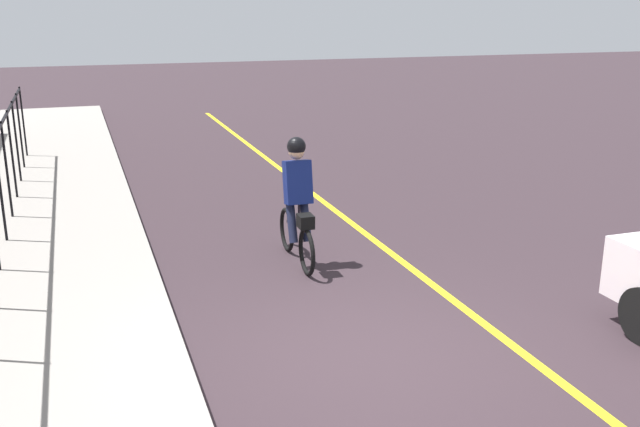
{
  "coord_description": "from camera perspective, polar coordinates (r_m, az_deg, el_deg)",
  "views": [
    {
      "loc": [
        -6.21,
        2.67,
        3.56
      ],
      "look_at": [
        2.04,
        -0.17,
        1.0
      ],
      "focal_mm": 40.21,
      "sensor_mm": 36.0,
      "label": 1
    }
  ],
  "objects": [
    {
      "name": "ground_plane",
      "position": [
        7.64,
        3.84,
        -11.46
      ],
      "size": [
        80.0,
        80.0,
        0.0
      ],
      "primitive_type": "plane",
      "color": "#2F2429"
    },
    {
      "name": "lane_line_centre",
      "position": [
        8.34,
        14.18,
        -9.45
      ],
      "size": [
        36.0,
        0.12,
        0.01
      ],
      "primitive_type": "cube",
      "color": "yellow",
      "rests_on": "ground"
    },
    {
      "name": "sidewalk",
      "position": [
        7.16,
        -23.0,
        -14.21
      ],
      "size": [
        40.0,
        3.2,
        0.15
      ],
      "primitive_type": "cube",
      "color": "gray",
      "rests_on": "ground"
    },
    {
      "name": "cyclist_lead",
      "position": [
        9.95,
        -1.8,
        0.89
      ],
      "size": [
        1.71,
        0.37,
        1.83
      ],
      "rotation": [
        0.0,
        0.0,
        -0.03
      ],
      "color": "black",
      "rests_on": "ground"
    }
  ]
}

